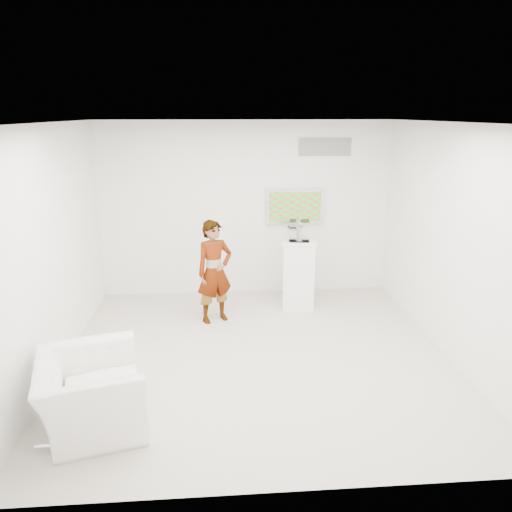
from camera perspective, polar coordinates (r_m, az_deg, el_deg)
name	(u,v)px	position (r m, az deg, el deg)	size (l,w,h in m)	color
room	(258,247)	(6.23, 0.18, 1.08)	(5.01, 5.01, 3.00)	beige
tv	(295,206)	(8.69, 4.46, 5.68)	(1.00, 0.08, 0.60)	silver
logo_decal	(325,147)	(8.70, 7.89, 12.23)	(0.90, 0.02, 0.30)	gray
person	(214,272)	(7.58, -4.77, -1.79)	(0.58, 0.38, 1.59)	white
armchair	(91,393)	(5.51, -18.36, -14.62)	(1.15, 1.01, 0.75)	white
pedestal	(298,274)	(8.21, 4.83, -2.03)	(0.55, 0.55, 1.14)	white
floor_uplight	(293,285)	(8.92, 4.22, -3.31)	(0.20, 0.20, 0.32)	silver
vitrine	(299,231)	(8.01, 4.95, 2.91)	(0.32, 0.32, 0.32)	white
console	(299,234)	(8.02, 4.94, 2.57)	(0.05, 0.16, 0.22)	white
wii_remote	(224,227)	(7.65, -3.69, 3.32)	(0.03, 0.12, 0.03)	white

